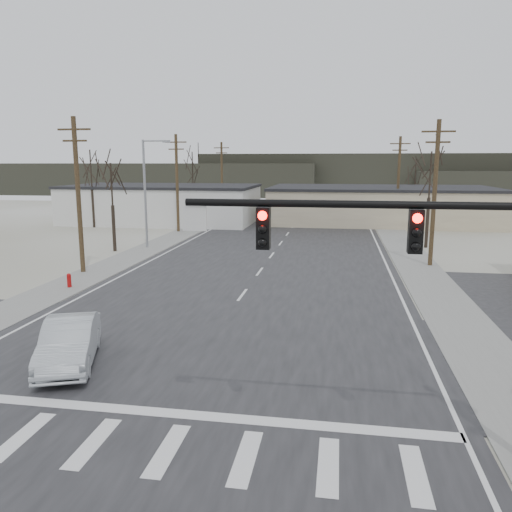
{
  "coord_description": "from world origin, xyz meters",
  "views": [
    {
      "loc": [
        5.06,
        -17.88,
        7.14
      ],
      "look_at": [
        1.09,
        6.02,
        2.6
      ],
      "focal_mm": 35.0,
      "sensor_mm": 36.0,
      "label": 1
    }
  ],
  "objects_px": {
    "car_far_a": "(337,213)",
    "car_far_b": "(305,210)",
    "fire_hydrant": "(69,280)",
    "traffic_signal_mast": "(463,273)",
    "sedan_crossing": "(69,342)"
  },
  "relations": [
    {
      "from": "traffic_signal_mast",
      "to": "fire_hydrant",
      "type": "xyz_separation_m",
      "value": [
        -18.09,
        14.2,
        -4.22
      ]
    },
    {
      "from": "fire_hydrant",
      "to": "car_far_b",
      "type": "distance_m",
      "value": 45.22
    },
    {
      "from": "sedan_crossing",
      "to": "car_far_b",
      "type": "distance_m",
      "value": 54.47
    },
    {
      "from": "fire_hydrant",
      "to": "sedan_crossing",
      "type": "distance_m",
      "value": 11.89
    },
    {
      "from": "fire_hydrant",
      "to": "car_far_a",
      "type": "xyz_separation_m",
      "value": [
        14.99,
        39.87,
        0.25
      ]
    },
    {
      "from": "fire_hydrant",
      "to": "car_far_b",
      "type": "relative_size",
      "value": 0.24
    },
    {
      "from": "car_far_a",
      "to": "car_far_b",
      "type": "bearing_deg",
      "value": -24.82
    },
    {
      "from": "fire_hydrant",
      "to": "sedan_crossing",
      "type": "xyz_separation_m",
      "value": [
        5.92,
        -10.3,
        0.39
      ]
    },
    {
      "from": "fire_hydrant",
      "to": "traffic_signal_mast",
      "type": "bearing_deg",
      "value": -38.13
    },
    {
      "from": "sedan_crossing",
      "to": "car_far_b",
      "type": "bearing_deg",
      "value": 64.15
    },
    {
      "from": "traffic_signal_mast",
      "to": "sedan_crossing",
      "type": "xyz_separation_m",
      "value": [
        -12.18,
        3.9,
        -3.83
      ]
    },
    {
      "from": "fire_hydrant",
      "to": "car_far_b",
      "type": "bearing_deg",
      "value": 76.41
    },
    {
      "from": "sedan_crossing",
      "to": "car_far_b",
      "type": "height_order",
      "value": "sedan_crossing"
    },
    {
      "from": "traffic_signal_mast",
      "to": "car_far_a",
      "type": "relative_size",
      "value": 1.98
    },
    {
      "from": "fire_hydrant",
      "to": "sedan_crossing",
      "type": "height_order",
      "value": "sedan_crossing"
    }
  ]
}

